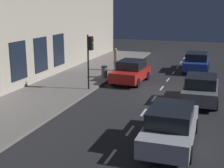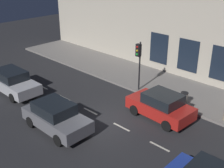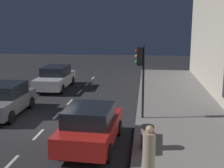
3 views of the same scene
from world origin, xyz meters
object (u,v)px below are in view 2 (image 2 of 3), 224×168
(parked_car_1, at_px, (56,117))
(parked_car_2, at_px, (161,106))
(trash_bin, at_px, (184,99))
(traffic_light, at_px, (139,56))
(parked_car_3, at_px, (12,81))

(parked_car_1, relative_size, parked_car_2, 1.04)
(parked_car_2, relative_size, trash_bin, 4.67)
(parked_car_1, distance_m, trash_bin, 8.03)
(trash_bin, bearing_deg, parked_car_1, 152.91)
(traffic_light, height_order, parked_car_3, traffic_light)
(traffic_light, distance_m, trash_bin, 4.10)
(traffic_light, xyz_separation_m, trash_bin, (0.35, -3.49, -2.12))
(traffic_light, xyz_separation_m, parked_car_1, (-6.80, 0.16, -1.90))
(parked_car_1, height_order, trash_bin, parked_car_1)
(parked_car_3, distance_m, trash_bin, 11.73)
(traffic_light, bearing_deg, parked_car_3, 133.71)
(parked_car_2, height_order, parked_car_3, same)
(parked_car_1, bearing_deg, traffic_light, 178.09)
(traffic_light, relative_size, trash_bin, 4.06)
(parked_car_2, height_order, trash_bin, parked_car_2)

